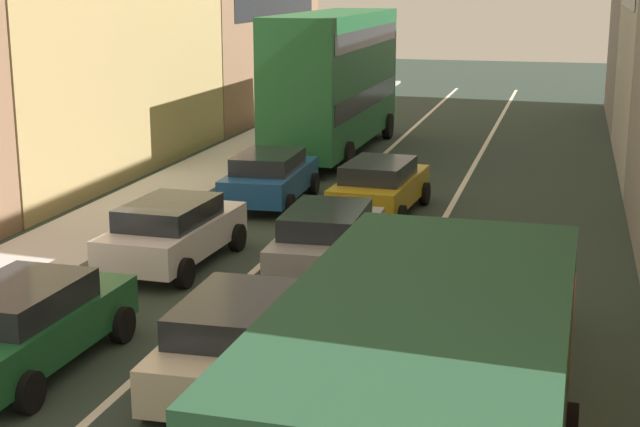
% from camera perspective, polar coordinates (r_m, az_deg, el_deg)
% --- Properties ---
extents(sidewalk_left, '(2.60, 64.00, 0.14)m').
position_cam_1_polar(sidewalk_left, '(29.19, -8.76, 1.50)').
color(sidewalk_left, '#BBBBBB').
rests_on(sidewalk_left, ground).
extents(lane_stripe_left, '(0.16, 60.00, 0.01)m').
position_cam_1_polar(lane_stripe_left, '(27.63, 0.81, 0.83)').
color(lane_stripe_left, silver).
rests_on(lane_stripe_left, ground).
extents(lane_stripe_right, '(0.16, 60.00, 0.01)m').
position_cam_1_polar(lane_stripe_right, '(27.04, 7.82, 0.41)').
color(lane_stripe_right, silver).
rests_on(lane_stripe_right, ground).
extents(removalist_box_truck, '(2.83, 7.75, 3.58)m').
position_cam_1_polar(removalist_box_truck, '(9.71, 7.07, -12.17)').
color(removalist_box_truck, '#A51E1E').
rests_on(removalist_box_truck, ground).
extents(sedan_centre_lane_second, '(2.15, 4.34, 1.49)m').
position_cam_1_polar(sedan_centre_lane_second, '(15.00, -4.74, -7.39)').
color(sedan_centre_lane_second, beige).
rests_on(sedan_centre_lane_second, ground).
extents(wagon_left_lane_second, '(2.14, 4.34, 1.49)m').
position_cam_1_polar(wagon_left_lane_second, '(16.28, -17.16, -6.25)').
color(wagon_left_lane_second, '#19592D').
rests_on(wagon_left_lane_second, ground).
extents(hatchback_centre_lane_third, '(2.19, 4.37, 1.49)m').
position_cam_1_polar(hatchback_centre_lane_third, '(20.51, 0.45, -1.49)').
color(hatchback_centre_lane_third, gray).
rests_on(hatchback_centre_lane_third, ground).
extents(sedan_left_lane_third, '(2.20, 4.37, 1.49)m').
position_cam_1_polar(sedan_left_lane_third, '(21.40, -8.77, -1.01)').
color(sedan_left_lane_third, silver).
rests_on(sedan_left_lane_third, ground).
extents(coupe_centre_lane_fourth, '(2.27, 4.40, 1.49)m').
position_cam_1_polar(coupe_centre_lane_fourth, '(25.79, 3.58, 1.67)').
color(coupe_centre_lane_fourth, '#B29319').
rests_on(coupe_centre_lane_fourth, ground).
extents(sedan_left_lane_fourth, '(2.18, 4.36, 1.49)m').
position_cam_1_polar(sedan_left_lane_fourth, '(26.99, -3.01, 2.22)').
color(sedan_left_lane_fourth, '#194C8C').
rests_on(sedan_left_lane_fourth, ground).
extents(sedan_right_lane_behind_truck, '(2.10, 4.32, 1.49)m').
position_cam_1_polar(sedan_right_lane_behind_truck, '(16.66, 9.46, -5.34)').
color(sedan_right_lane_behind_truck, '#759EB7').
rests_on(sedan_right_lane_behind_truck, ground).
extents(bus_mid_queue_primary, '(2.85, 10.51, 5.06)m').
position_cam_1_polar(bus_mid_queue_primary, '(34.71, 0.87, 8.22)').
color(bus_mid_queue_primary, '#1E6033').
rests_on(bus_mid_queue_primary, ground).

